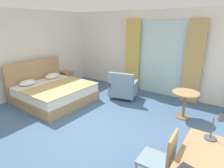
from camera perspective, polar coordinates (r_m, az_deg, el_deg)
The scene contains 13 objects.
ground at distance 4.56m, azimuth -7.44°, elevation -12.91°, with size 6.48×6.56×0.10m, color #426084.
wall_back at distance 6.51m, azimuth 10.42°, elevation 9.68°, with size 6.08×0.12×2.71m, color silver.
wall_left at distance 6.41m, azimuth -28.33°, elevation 7.67°, with size 0.12×6.16×2.71m, color silver.
balcony_glass_door at distance 6.24m, azimuth 15.00°, elevation 7.48°, with size 1.56×0.02×2.39m, color silver.
curtain_panel_left at distance 6.55m, azimuth 6.42°, elevation 8.65°, with size 0.51×0.10×2.42m, color tan.
curtain_panel_right at distance 5.88m, azimuth 23.85°, elevation 6.07°, with size 0.50×0.10×2.42m, color tan.
bed at distance 5.92m, azimuth -17.52°, elevation -2.37°, with size 2.02×1.94×1.16m.
nightstand at distance 7.34m, azimuth -13.92°, elevation 1.79°, with size 0.42×0.37×0.56m.
writing_desk at distance 2.72m, azimuth 25.68°, elevation -21.62°, with size 0.56×1.33×0.73m.
desk_chair at distance 2.86m, azimuth 15.05°, elevation -21.21°, with size 0.47×0.43×0.94m.
desk_lamp at distance 3.00m, azimuth 30.11°, elevation -9.83°, with size 0.24×0.22×0.44m.
armchair_by_window at distance 5.84m, azimuth 3.40°, elevation -1.26°, with size 0.93×0.85×0.88m.
round_cafe_table at distance 4.96m, azimuth 21.62°, elevation -4.30°, with size 0.65×0.65×0.68m.
Camera 1 is at (2.69, -2.83, 2.31)m, focal length 29.63 mm.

